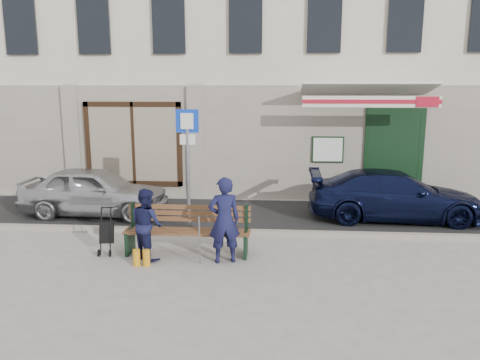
# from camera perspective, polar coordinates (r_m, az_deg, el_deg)

# --- Properties ---
(ground) EXTENTS (80.00, 80.00, 0.00)m
(ground) POSITION_cam_1_polar(r_m,az_deg,el_deg) (8.80, -1.48, -9.72)
(ground) COLOR #9E9991
(ground) RESTS_ON ground
(asphalt_lane) EXTENTS (60.00, 3.20, 0.01)m
(asphalt_lane) POSITION_cam_1_polar(r_m,az_deg,el_deg) (11.73, 0.05, -4.30)
(asphalt_lane) COLOR #282828
(asphalt_lane) RESTS_ON ground
(curb) EXTENTS (60.00, 0.18, 0.12)m
(curb) POSITION_cam_1_polar(r_m,az_deg,el_deg) (10.19, -0.63, -6.40)
(curb) COLOR #9E9384
(curb) RESTS_ON ground
(building) EXTENTS (20.00, 8.27, 10.00)m
(building) POSITION_cam_1_polar(r_m,az_deg,el_deg) (16.75, 1.52, 17.49)
(building) COLOR beige
(building) RESTS_ON ground
(car_silver) EXTENTS (3.65, 1.56, 1.23)m
(car_silver) POSITION_cam_1_polar(r_m,az_deg,el_deg) (12.16, -17.28, -1.30)
(car_silver) COLOR #B7B7BC
(car_silver) RESTS_ON ground
(car_navy) EXTENTS (4.13, 1.78, 1.19)m
(car_navy) POSITION_cam_1_polar(r_m,az_deg,el_deg) (11.86, 18.29, -1.78)
(car_navy) COLOR black
(car_navy) RESTS_ON ground
(parking_sign) EXTENTS (0.50, 0.09, 2.69)m
(parking_sign) POSITION_cam_1_polar(r_m,az_deg,el_deg) (10.21, -6.38, 3.60)
(parking_sign) COLOR gray
(parking_sign) RESTS_ON ground
(bench) EXTENTS (2.40, 1.17, 0.98)m
(bench) POSITION_cam_1_polar(r_m,az_deg,el_deg) (9.02, -6.74, -6.18)
(bench) COLOR brown
(bench) RESTS_ON ground
(man) EXTENTS (0.66, 0.52, 1.59)m
(man) POSITION_cam_1_polar(r_m,az_deg,el_deg) (8.47, -1.94, -4.91)
(man) COLOR #15163A
(man) RESTS_ON ground
(woman) EXTENTS (0.82, 0.81, 1.34)m
(woman) POSITION_cam_1_polar(r_m,az_deg,el_deg) (8.84, -11.30, -5.27)
(woman) COLOR #15173A
(woman) RESTS_ON ground
(stroller) EXTENTS (0.29, 0.39, 0.89)m
(stroller) POSITION_cam_1_polar(r_m,az_deg,el_deg) (9.36, -15.96, -6.31)
(stroller) COLOR black
(stroller) RESTS_ON ground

